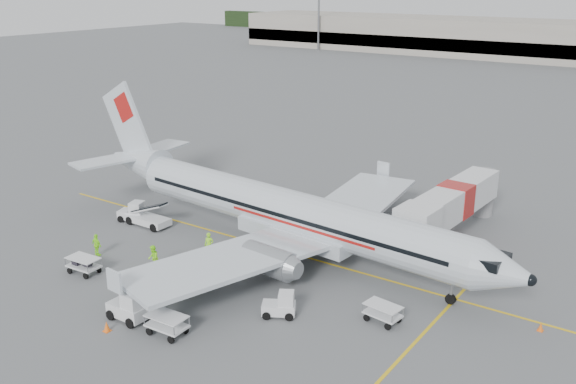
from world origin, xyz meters
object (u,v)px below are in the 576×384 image
at_px(jet_bridge, 454,211).
at_px(tug_fore, 279,304).
at_px(tug_aft, 132,211).
at_px(belt_loader, 147,209).
at_px(tug_mid, 128,305).
at_px(aircraft, 290,183).

height_order(jet_bridge, tug_fore, jet_bridge).
xyz_separation_m(jet_bridge, tug_aft, (-22.77, -11.77, -1.23)).
distance_m(belt_loader, tug_mid, 15.05).
xyz_separation_m(jet_bridge, tug_fore, (-3.89, -17.64, -1.31)).
bearing_deg(belt_loader, tug_aft, -179.91).
bearing_deg(belt_loader, jet_bridge, 29.45).
bearing_deg(tug_mid, jet_bridge, 64.57).
relative_size(aircraft, tug_mid, 15.52).
bearing_deg(tug_mid, tug_aft, 136.83).
xyz_separation_m(belt_loader, tug_aft, (-1.84, 0.00, -0.54)).
xyz_separation_m(belt_loader, tug_mid, (10.10, -11.15, -0.44)).
height_order(aircraft, tug_fore, aircraft).
height_order(aircraft, tug_mid, aircraft).
relative_size(tug_fore, tug_mid, 0.81).
relative_size(aircraft, tug_aft, 17.37).
bearing_deg(tug_fore, tug_aft, 133.07).
bearing_deg(tug_fore, belt_loader, 131.34).
height_order(jet_bridge, belt_loader, jet_bridge).
bearing_deg(aircraft, belt_loader, -164.45).
height_order(belt_loader, tug_fore, belt_loader).
bearing_deg(tug_aft, belt_loader, -17.90).
distance_m(jet_bridge, tug_aft, 25.66).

